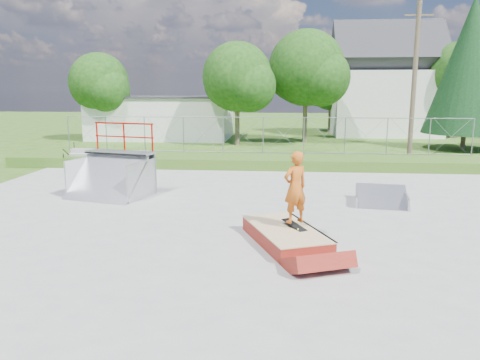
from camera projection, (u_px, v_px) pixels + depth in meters
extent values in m
plane|color=#2E5117|center=(247.00, 222.00, 13.14)|extent=(120.00, 120.00, 0.00)
cube|color=gray|center=(247.00, 221.00, 13.13)|extent=(20.00, 16.00, 0.04)
cube|color=#2E5117|center=(262.00, 161.00, 22.38)|extent=(24.00, 3.00, 0.50)
cube|color=maroon|center=(285.00, 237.00, 11.20)|extent=(2.21, 2.98, 0.38)
cube|color=tan|center=(285.00, 228.00, 11.16)|extent=(2.24, 3.01, 0.03)
cube|color=black|center=(294.00, 225.00, 11.22)|extent=(0.63, 0.78, 0.13)
imported|color=#C45B19|center=(295.00, 190.00, 11.05)|extent=(0.75, 0.69, 1.72)
cube|color=silver|center=(163.00, 118.00, 35.05)|extent=(10.00, 6.00, 3.00)
cube|color=silver|center=(384.00, 103.00, 37.28)|extent=(8.00, 6.00, 5.00)
cube|color=#2F2F34|center=(386.00, 60.00, 36.63)|extent=(8.40, 6.08, 6.08)
cylinder|color=brown|center=(414.00, 82.00, 23.44)|extent=(0.24, 0.24, 8.00)
cylinder|color=brown|center=(237.00, 126.00, 30.67)|extent=(0.30, 0.30, 2.45)
sphere|color=#123B10|center=(237.00, 77.00, 30.06)|extent=(4.48, 4.48, 4.48)
sphere|color=#123B10|center=(250.00, 86.00, 29.55)|extent=(3.36, 3.36, 3.36)
cylinder|color=brown|center=(305.00, 122.00, 32.20)|extent=(0.30, 0.30, 2.80)
sphere|color=#123B10|center=(306.00, 68.00, 31.50)|extent=(5.12, 5.12, 5.12)
sphere|color=#123B10|center=(321.00, 77.00, 30.91)|extent=(3.84, 3.84, 3.84)
cylinder|color=brown|center=(101.00, 124.00, 33.52)|extent=(0.30, 0.30, 2.27)
sphere|color=#123B10|center=(99.00, 82.00, 32.95)|extent=(4.16, 4.16, 4.16)
sphere|color=#123B10|center=(107.00, 90.00, 32.47)|extent=(3.12, 3.12, 3.12)
cylinder|color=brown|center=(456.00, 120.00, 35.12)|extent=(0.30, 0.30, 2.62)
sphere|color=#123B10|center=(461.00, 74.00, 34.46)|extent=(4.80, 4.80, 4.80)
sphere|color=#123B10|center=(476.00, 82.00, 33.91)|extent=(3.60, 3.60, 3.60)
cylinder|color=brown|center=(330.00, 120.00, 39.87)|extent=(0.30, 0.30, 2.10)
sphere|color=#123B10|center=(331.00, 87.00, 39.34)|extent=(3.84, 3.84, 3.84)
sphere|color=#123B10|center=(340.00, 93.00, 38.90)|extent=(2.88, 2.88, 2.88)
cylinder|color=brown|center=(463.00, 140.00, 28.59)|extent=(0.28, 0.28, 1.20)
cone|color=black|center=(470.00, 65.00, 27.73)|extent=(5.04, 5.04, 8.10)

